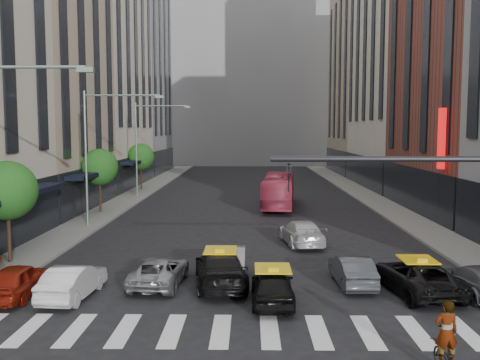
{
  "coord_description": "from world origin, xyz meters",
  "views": [
    {
      "loc": [
        -0.08,
        -15.49,
        6.6
      ],
      "look_at": [
        -0.55,
        11.92,
        4.0
      ],
      "focal_mm": 40.0,
      "sensor_mm": 36.0,
      "label": 1
    }
  ],
  "objects_px": {
    "streetlamp_far": "(146,137)",
    "motorcycle": "(445,358)",
    "car_red": "(18,280)",
    "car_white_front": "(73,281)",
    "taxi_center": "(273,286)",
    "streetlamp_mid": "(100,140)",
    "bus": "(279,191)",
    "taxi_left": "(221,268)"
  },
  "relations": [
    {
      "from": "streetlamp_far",
      "to": "motorcycle",
      "type": "relative_size",
      "value": 5.77
    },
    {
      "from": "car_red",
      "to": "car_white_front",
      "type": "xyz_separation_m",
      "value": [
        2.2,
        -0.02,
        -0.01
      ]
    },
    {
      "from": "taxi_center",
      "to": "motorcycle",
      "type": "bearing_deg",
      "value": 128.03
    },
    {
      "from": "streetlamp_mid",
      "to": "bus",
      "type": "relative_size",
      "value": 0.87
    },
    {
      "from": "car_white_front",
      "to": "streetlamp_far",
      "type": "bearing_deg",
      "value": -79.84
    },
    {
      "from": "taxi_left",
      "to": "bus",
      "type": "relative_size",
      "value": 0.5
    },
    {
      "from": "car_red",
      "to": "motorcycle",
      "type": "xyz_separation_m",
      "value": [
        14.46,
        -6.33,
        -0.26
      ]
    },
    {
      "from": "taxi_left",
      "to": "bus",
      "type": "distance_m",
      "value": 23.21
    },
    {
      "from": "car_red",
      "to": "bus",
      "type": "relative_size",
      "value": 0.38
    },
    {
      "from": "streetlamp_far",
      "to": "motorcycle",
      "type": "distance_m",
      "value": 40.79
    },
    {
      "from": "taxi_left",
      "to": "motorcycle",
      "type": "bearing_deg",
      "value": 123.04
    },
    {
      "from": "streetlamp_mid",
      "to": "taxi_left",
      "type": "bearing_deg",
      "value": -56.8
    },
    {
      "from": "car_red",
      "to": "car_white_front",
      "type": "distance_m",
      "value": 2.2
    },
    {
      "from": "streetlamp_mid",
      "to": "car_red",
      "type": "height_order",
      "value": "streetlamp_mid"
    },
    {
      "from": "streetlamp_mid",
      "to": "bus",
      "type": "distance_m",
      "value": 16.31
    },
    {
      "from": "car_red",
      "to": "car_white_front",
      "type": "bearing_deg",
      "value": -179.37
    },
    {
      "from": "bus",
      "to": "taxi_center",
      "type": "bearing_deg",
      "value": 91.64
    },
    {
      "from": "streetlamp_far",
      "to": "car_red",
      "type": "relative_size",
      "value": 2.28
    },
    {
      "from": "taxi_left",
      "to": "motorcycle",
      "type": "height_order",
      "value": "taxi_left"
    },
    {
      "from": "bus",
      "to": "motorcycle",
      "type": "relative_size",
      "value": 6.6
    },
    {
      "from": "bus",
      "to": "motorcycle",
      "type": "height_order",
      "value": "bus"
    },
    {
      "from": "car_white_front",
      "to": "taxi_left",
      "type": "xyz_separation_m",
      "value": [
        5.72,
        1.72,
        0.09
      ]
    },
    {
      "from": "streetlamp_far",
      "to": "taxi_left",
      "type": "relative_size",
      "value": 1.73
    },
    {
      "from": "car_white_front",
      "to": "motorcycle",
      "type": "xyz_separation_m",
      "value": [
        12.26,
        -6.31,
        -0.25
      ]
    },
    {
      "from": "streetlamp_far",
      "to": "taxi_center",
      "type": "xyz_separation_m",
      "value": [
        10.86,
        -31.71,
        -5.23
      ]
    },
    {
      "from": "taxi_center",
      "to": "motorcycle",
      "type": "relative_size",
      "value": 2.53
    },
    {
      "from": "streetlamp_far",
      "to": "car_white_front",
      "type": "relative_size",
      "value": 2.25
    },
    {
      "from": "car_red",
      "to": "car_white_front",
      "type": "relative_size",
      "value": 0.99
    },
    {
      "from": "motorcycle",
      "to": "taxi_left",
      "type": "bearing_deg",
      "value": -54.15
    },
    {
      "from": "streetlamp_mid",
      "to": "streetlamp_far",
      "type": "xyz_separation_m",
      "value": [
        0.0,
        16.0,
        0.0
      ]
    },
    {
      "from": "taxi_center",
      "to": "bus",
      "type": "distance_m",
      "value": 25.29
    },
    {
      "from": "taxi_left",
      "to": "bus",
      "type": "height_order",
      "value": "bus"
    },
    {
      "from": "motorcycle",
      "to": "streetlamp_far",
      "type": "bearing_deg",
      "value": -71.09
    },
    {
      "from": "streetlamp_mid",
      "to": "car_white_front",
      "type": "bearing_deg",
      "value": -78.61
    },
    {
      "from": "streetlamp_far",
      "to": "car_red",
      "type": "distance_m",
      "value": 31.53
    },
    {
      "from": "streetlamp_far",
      "to": "car_white_front",
      "type": "distance_m",
      "value": 31.69
    },
    {
      "from": "car_red",
      "to": "bus",
      "type": "distance_m",
      "value": 27.22
    },
    {
      "from": "car_white_front",
      "to": "taxi_left",
      "type": "height_order",
      "value": "taxi_left"
    },
    {
      "from": "car_red",
      "to": "bus",
      "type": "xyz_separation_m",
      "value": [
        11.62,
        24.61,
        0.76
      ]
    },
    {
      "from": "taxi_center",
      "to": "motorcycle",
      "type": "height_order",
      "value": "taxi_center"
    },
    {
      "from": "streetlamp_mid",
      "to": "taxi_left",
      "type": "distance_m",
      "value": 16.81
    },
    {
      "from": "car_white_front",
      "to": "taxi_center",
      "type": "height_order",
      "value": "taxi_center"
    }
  ]
}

